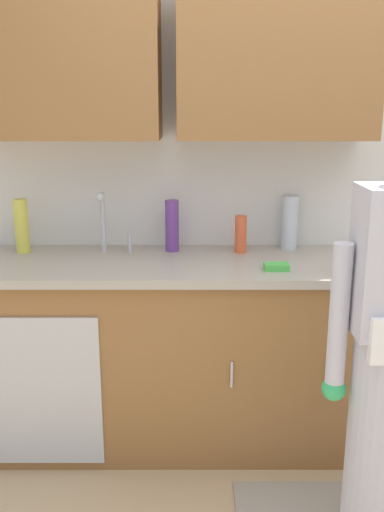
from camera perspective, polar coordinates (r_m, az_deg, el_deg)
name	(u,v)px	position (r m, az deg, el deg)	size (l,w,h in m)	color
kitchen_wall_with_uppers	(251,142)	(2.93, 5.89, 11.30)	(4.80, 0.44, 2.70)	silver
counter_cabinet	(168,355)	(2.88, -2.41, -9.84)	(1.90, 0.62, 0.90)	brown
countertop	(168,264)	(2.72, -2.45, -0.81)	(1.96, 0.66, 0.04)	#A8A093
sink	(106,263)	(2.75, -8.59, -0.65)	(0.50, 0.36, 0.35)	#B7BABF
bottle_dish_liquid	(288,222)	(2.94, 9.59, 3.33)	(0.08, 0.08, 0.27)	silver
bottle_water_tall	(20,226)	(2.95, -16.88, 2.90)	(0.07, 0.07, 0.27)	#D8D14C
bottle_cleaner_spray	(239,234)	(2.84, 4.73, 2.20)	(0.06, 0.06, 0.19)	#E05933
bottle_water_short	(170,226)	(2.86, -2.19, 3.04)	(0.07, 0.07, 0.26)	#66388C
cup_by_sink	(344,264)	(2.59, 14.98, -0.74)	(0.08, 0.08, 0.08)	#B24C47
sponge	(275,267)	(2.58, 8.30, -1.06)	(0.11, 0.07, 0.03)	#4CBF4C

